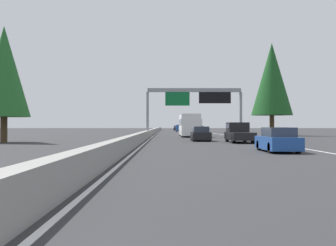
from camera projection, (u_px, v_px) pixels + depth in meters
ground_plane at (152, 136)px, 62.47m from camera, size 320.00×320.00×0.00m
median_barrier at (154, 131)px, 82.47m from camera, size 180.00×0.56×0.90m
shoulder_stripe_right at (218, 134)px, 72.53m from camera, size 160.00×0.16×0.01m
shoulder_stripe_median at (155, 134)px, 72.47m from camera, size 160.00×0.16×0.01m
sign_gantry_overhead at (196, 98)px, 53.51m from camera, size 0.50×12.68×6.48m
sedan_distant_b at (278, 140)px, 24.40m from camera, size 4.40×1.80×1.47m
pickup_far_left at (239, 133)px, 37.74m from camera, size 5.60×2.00×1.86m
bus_near_center at (189, 124)px, 57.97m from camera, size 11.50×2.55×3.10m
box_truck_far_center at (196, 125)px, 93.70m from camera, size 8.50×2.40×2.95m
sedan_near_right at (201, 134)px, 41.07m from camera, size 4.40×1.80×1.47m
minivan_mid_center at (180, 128)px, 101.21m from camera, size 5.00×1.95×1.69m
sedan_mid_left at (176, 128)px, 123.64m from camera, size 4.40×1.80×1.47m
sedan_distant_a at (199, 130)px, 81.49m from camera, size 4.40×1.80×1.47m
conifer_right_mid at (272, 79)px, 62.36m from camera, size 6.28×6.28×14.27m
conifer_left_near at (4, 72)px, 37.47m from camera, size 4.75×4.75×10.79m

